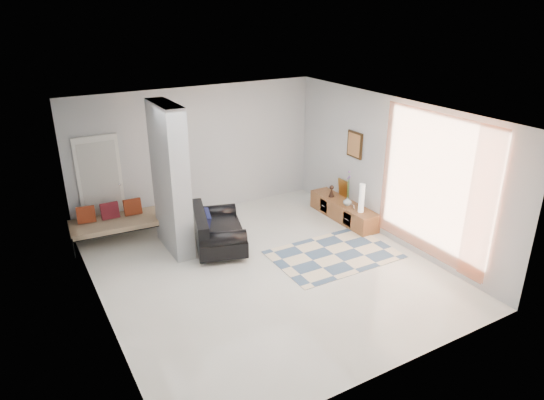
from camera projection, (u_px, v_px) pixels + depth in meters
floor at (266, 270)px, 8.58m from camera, size 6.00×6.00×0.00m
ceiling at (265, 113)px, 7.52m from camera, size 6.00×6.00×0.00m
wall_back at (198, 152)px, 10.46m from camera, size 6.00×0.00×6.00m
wall_front at (391, 280)px, 5.65m from camera, size 6.00×0.00×6.00m
wall_left at (95, 233)px, 6.78m from camera, size 0.00×6.00×6.00m
wall_right at (390, 170)px, 9.32m from camera, size 0.00×6.00×6.00m
partition_column at (170, 179)px, 8.83m from camera, size 0.35×1.20×2.80m
hallway_door at (101, 186)px, 9.60m from camera, size 0.85×0.06×2.04m
curtain at (433, 187)px, 8.34m from camera, size 0.00×2.55×2.55m
wall_art at (355, 145)px, 10.07m from camera, size 0.04×0.45×0.55m
media_console at (343, 210)px, 10.53m from camera, size 0.45×1.88×0.80m
loveseat at (216, 231)px, 9.23m from camera, size 1.27×1.69×0.76m
daybed at (119, 221)px, 9.54m from camera, size 1.97×0.95×0.77m
area_rug at (334, 254)px, 9.10m from camera, size 2.30×1.55×0.01m
cylinder_lamp at (362, 198)px, 9.85m from camera, size 0.11×0.11×0.60m
bronze_figurine at (332, 191)px, 10.68m from camera, size 0.13×0.13×0.26m
vase at (347, 201)px, 10.25m from camera, size 0.20×0.20×0.19m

